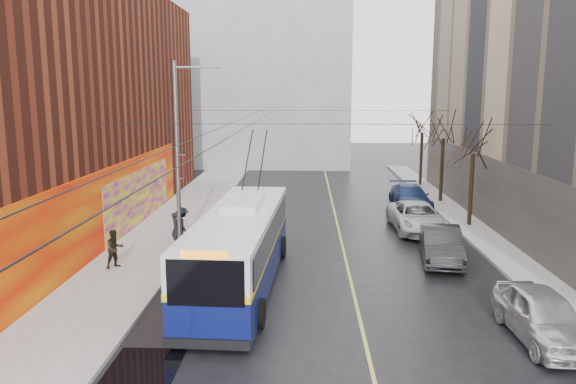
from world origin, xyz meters
name	(u,v)px	position (x,y,z in m)	size (l,w,h in m)	color
ground	(317,352)	(0.00, 0.00, 0.00)	(140.00, 140.00, 0.00)	black
sidewalk_left	(156,241)	(-8.00, 12.00, 0.07)	(4.00, 60.00, 0.15)	gray
sidewalk_right	(492,244)	(9.00, 12.00, 0.07)	(2.00, 60.00, 0.15)	gray
lane_line	(340,234)	(1.50, 14.00, 0.00)	(0.12, 50.00, 0.01)	#BFB74C
building_left	(11,104)	(-15.99, 13.99, 6.99)	(12.11, 36.00, 14.00)	#4E1A0F
building_far	(253,79)	(-6.00, 44.99, 9.02)	(20.50, 12.10, 18.00)	gray
streetlight_pole	(181,153)	(-6.14, 10.00, 4.85)	(2.65, 0.60, 9.00)	slate
catenary_wires	(266,118)	(-2.54, 14.77, 6.25)	(18.00, 60.00, 0.22)	black
tree_near	(474,140)	(9.00, 16.00, 4.98)	(3.20, 3.20, 6.40)	black
tree_mid	(444,127)	(9.00, 23.00, 5.25)	(3.20, 3.20, 6.68)	black
tree_far	(423,123)	(9.00, 30.00, 5.14)	(3.20, 3.20, 6.57)	black
puddle	(139,375)	(-4.87, -1.55, 0.00)	(1.96, 3.30, 0.01)	black
pigeons_flying	(267,108)	(-2.11, 9.70, 6.88)	(3.95, 1.41, 2.59)	slate
trolleybus	(240,246)	(-2.93, 5.73, 1.62)	(3.34, 12.37, 5.81)	#090F49
parked_car_a	(543,315)	(7.00, 1.06, 0.80)	(1.89, 4.69, 1.60)	silver
parked_car_b	(441,245)	(5.80, 9.22, 0.79)	(1.68, 4.80, 1.58)	#262628
parked_car_c	(417,217)	(5.80, 14.94, 0.78)	(2.60, 5.64, 1.57)	#BDBEBF
parked_car_d	(410,197)	(6.53, 20.95, 0.78)	(2.19, 5.38, 1.56)	navy
following_car	(255,209)	(-3.36, 17.11, 0.73)	(1.73, 4.30, 1.46)	silver
pedestrian_a	(176,229)	(-6.77, 11.17, 0.96)	(0.59, 0.39, 1.63)	black
pedestrian_b	(115,249)	(-8.53, 7.42, 0.98)	(0.81, 0.63, 1.66)	black
pedestrian_c	(183,225)	(-6.50, 11.50, 1.06)	(1.17, 0.68, 1.82)	black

